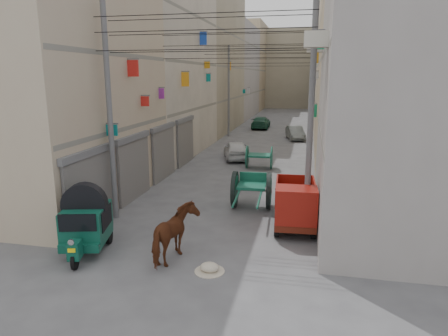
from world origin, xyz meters
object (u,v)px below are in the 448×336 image
(distant_car_white, at_px, (236,150))
(mini_truck, at_px, (295,208))
(distant_car_grey, at_px, (295,133))
(distant_car_green, at_px, (261,123))
(second_cart, at_px, (259,157))
(auto_rickshaw, at_px, (86,221))
(feed_sack, at_px, (210,267))
(horse, at_px, (175,234))
(tonga_cart, at_px, (252,189))

(distant_car_white, bearing_deg, mini_truck, 94.19)
(mini_truck, bearing_deg, distant_car_grey, 89.00)
(distant_car_grey, relative_size, distant_car_green, 0.82)
(second_cart, bearing_deg, auto_rickshaw, -108.87)
(distant_car_grey, bearing_deg, auto_rickshaw, -115.06)
(mini_truck, xyz_separation_m, distant_car_green, (-4.61, 28.05, -0.23))
(feed_sack, xyz_separation_m, distant_car_green, (-2.41, 31.67, 0.48))
(feed_sack, distance_m, distant_car_white, 15.69)
(feed_sack, distance_m, horse, 1.45)
(horse, height_order, distant_car_grey, horse)
(auto_rickshaw, height_order, distant_car_grey, auto_rickshaw)
(distant_car_white, height_order, distant_car_grey, distant_car_white)
(horse, bearing_deg, second_cart, -87.11)
(feed_sack, relative_size, horse, 0.28)
(second_cart, distance_m, distant_car_green, 18.70)
(auto_rickshaw, bearing_deg, distant_car_grey, 63.33)
(feed_sack, bearing_deg, auto_rickshaw, 172.80)
(distant_car_green, bearing_deg, distant_car_white, 90.33)
(auto_rickshaw, bearing_deg, distant_car_green, 72.94)
(distant_car_grey, distance_m, distant_car_green, 7.83)
(distant_car_grey, bearing_deg, mini_truck, -100.24)
(tonga_cart, xyz_separation_m, distant_car_green, (-2.76, 25.90, -0.18))
(second_cart, xyz_separation_m, horse, (-0.92, -12.59, 0.10))
(distant_car_grey, xyz_separation_m, distant_car_green, (-3.80, 6.84, 0.05))
(mini_truck, distance_m, horse, 4.60)
(auto_rickshaw, height_order, tonga_cart, auto_rickshaw)
(tonga_cart, distance_m, distant_car_green, 26.05)
(auto_rickshaw, bearing_deg, mini_truck, 12.37)
(auto_rickshaw, relative_size, tonga_cart, 0.72)
(auto_rickshaw, height_order, second_cart, auto_rickshaw)
(second_cart, distance_m, horse, 12.63)
(tonga_cart, bearing_deg, distant_car_green, 93.27)
(feed_sack, bearing_deg, second_cart, 91.10)
(distant_car_white, bearing_deg, distant_car_grey, -126.35)
(tonga_cart, distance_m, mini_truck, 2.84)
(auto_rickshaw, distance_m, feed_sack, 4.18)
(auto_rickshaw, xyz_separation_m, distant_car_white, (1.95, 15.02, -0.38))
(feed_sack, distance_m, distant_car_grey, 24.88)
(horse, bearing_deg, distant_car_white, -79.37)
(mini_truck, distance_m, distant_car_green, 28.43)
(second_cart, xyz_separation_m, distant_car_grey, (1.65, 11.74, -0.15))
(mini_truck, relative_size, distant_car_white, 0.89)
(horse, bearing_deg, distant_car_grey, -88.95)
(feed_sack, distance_m, distant_car_green, 31.77)
(distant_car_grey, bearing_deg, tonga_cart, -105.57)
(auto_rickshaw, distance_m, distant_car_grey, 24.93)
(distant_car_white, bearing_deg, tonga_cart, 88.41)
(horse, bearing_deg, tonga_cart, -99.05)
(auto_rickshaw, height_order, distant_car_white, auto_rickshaw)
(auto_rickshaw, distance_m, tonga_cart, 6.86)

